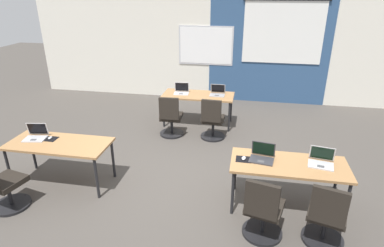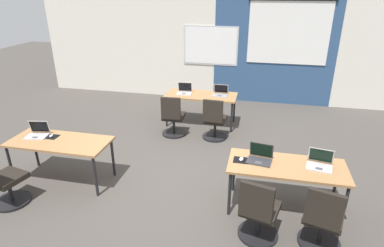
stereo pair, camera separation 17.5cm
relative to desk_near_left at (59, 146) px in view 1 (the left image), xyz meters
name	(u,v)px [view 1 (the left image)]	position (x,y,z in m)	size (l,w,h in m)	color
ground_plane	(177,173)	(1.75, 0.60, -0.66)	(24.00, 24.00, 0.00)	#47423D
back_wall_assembly	(212,48)	(1.80, 4.80, 0.75)	(10.00, 0.27, 2.80)	silver
desk_near_left	(59,146)	(0.00, 0.00, 0.00)	(1.60, 0.70, 0.72)	#A37547
desk_near_right	(289,167)	(3.50, 0.00, 0.00)	(1.60, 0.70, 0.72)	#A37547
desk_far_center	(198,97)	(1.75, 2.80, 0.00)	(1.60, 0.70, 0.72)	#A37547
laptop_near_right_end	(321,161)	(3.92, 0.06, 0.11)	(0.37, 0.34, 0.23)	#B7B7BC
chair_near_right_end	(326,219)	(3.91, -0.68, -0.28)	(0.55, 0.60, 0.92)	black
laptop_far_left	(181,91)	(1.36, 2.83, 0.11)	(0.35, 0.30, 0.24)	silver
chair_far_left	(171,120)	(1.29, 2.05, -0.28)	(0.52, 0.55, 0.92)	black
laptop_near_left_end	(36,135)	(-0.44, 0.09, 0.11)	(0.37, 0.33, 0.23)	#B7B7BC
mousepad_near_left_end	(50,139)	(-0.21, 0.10, 0.06)	(0.22, 0.19, 0.00)	black
mouse_near_left_end	(50,138)	(-0.21, 0.10, 0.08)	(0.07, 0.11, 0.03)	#B2B2B7
chair_near_left_end	(2,187)	(-0.44, -0.80, -0.28)	(0.52, 0.58, 0.92)	black
laptop_far_right	(217,93)	(2.18, 2.85, 0.11)	(0.33, 0.30, 0.23)	#9E9EA3
chair_far_right	(213,122)	(2.18, 2.07, -0.28)	(0.52, 0.55, 0.92)	black
laptop_near_right_inner	(262,156)	(3.13, 0.05, 0.11)	(0.37, 0.32, 0.24)	#333338
mousepad_near_right_inner	(244,159)	(2.88, 0.00, 0.06)	(0.22, 0.19, 0.00)	black
mouse_near_right_inner	(244,158)	(2.88, 0.00, 0.08)	(0.07, 0.11, 0.03)	silver
chair_near_right_inner	(263,213)	(3.16, -0.70, -0.28)	(0.53, 0.59, 0.92)	black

